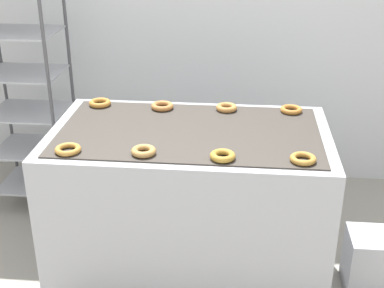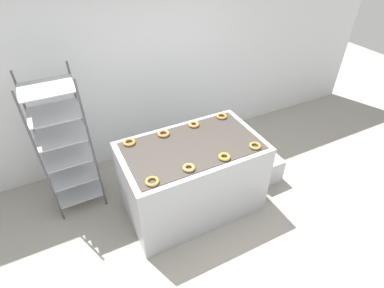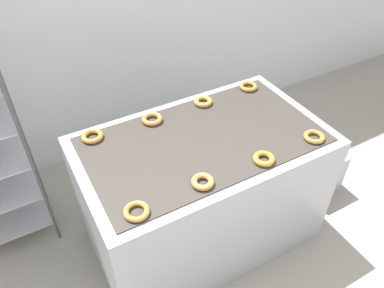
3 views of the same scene
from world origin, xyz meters
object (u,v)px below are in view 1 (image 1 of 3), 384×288
object	(u,v)px
donut_near_right	(303,159)
glaze_bin	(377,263)
fryer_machine	(190,205)
donut_near_midright	(223,156)
donut_far_left	(100,103)
donut_far_right	(291,110)
donut_near_left	(68,149)
donut_near_midleft	(144,151)
donut_far_midright	(226,108)
baking_rack_cart	(26,93)
donut_far_midleft	(162,106)

from	to	relation	value
donut_near_right	glaze_bin	bearing A→B (deg)	27.45
fryer_machine	donut_near_midright	size ratio (longest dim) A/B	12.25
donut_far_left	donut_far_right	bearing A→B (deg)	0.10
donut_near_left	donut_far_right	bearing A→B (deg)	30.14
donut_near_right	donut_near_left	bearing A→B (deg)	-179.65
donut_near_midright	donut_far_right	xyz separation A→B (m)	(0.39, 0.69, -0.00)
donut_far_left	donut_near_midleft	bearing A→B (deg)	-59.18
donut_far_midright	fryer_machine	bearing A→B (deg)	-119.96
glaze_bin	donut_near_left	world-z (taller)	donut_near_left
baking_rack_cart	donut_near_left	size ratio (longest dim) A/B	13.04
donut_near_left	donut_far_left	world-z (taller)	donut_far_left
fryer_machine	baking_rack_cart	world-z (taller)	baking_rack_cart
donut_near_left	donut_far_right	size ratio (longest dim) A/B	1.01
donut_near_left	donut_near_midright	distance (m)	0.80
donut_far_left	donut_far_right	distance (m)	1.20
donut_near_midleft	baking_rack_cart	bearing A→B (deg)	134.48
fryer_machine	donut_near_left	xyz separation A→B (m)	(-0.60, -0.34, 0.50)
glaze_bin	donut_near_midleft	xyz separation A→B (m)	(-1.34, -0.27, 0.81)
donut_near_midright	donut_far_left	world-z (taller)	donut_near_midright
donut_near_midright	baking_rack_cart	bearing A→B (deg)	143.30
donut_far_midleft	donut_near_left	bearing A→B (deg)	-120.37
glaze_bin	donut_far_right	world-z (taller)	donut_far_right
baking_rack_cart	donut_near_left	xyz separation A→B (m)	(0.66, -1.09, 0.09)
donut_near_midright	donut_far_midleft	xyz separation A→B (m)	(-0.41, 0.67, -0.00)
donut_near_right	donut_far_right	world-z (taller)	same
donut_near_right	fryer_machine	bearing A→B (deg)	150.94
fryer_machine	donut_near_midleft	distance (m)	0.64
donut_near_left	donut_far_midright	distance (m)	1.05
donut_near_midleft	donut_far_midright	xyz separation A→B (m)	(0.40, 0.67, -0.00)
donut_far_left	donut_far_midright	xyz separation A→B (m)	(0.80, -0.01, 0.00)
baking_rack_cart	donut_near_midleft	xyz separation A→B (m)	(1.05, -1.07, 0.09)
donut_far_right	baking_rack_cart	bearing A→B (deg)	167.95
glaze_bin	donut_far_right	distance (m)	1.05
baking_rack_cart	donut_far_midright	xyz separation A→B (m)	(1.45, -0.40, 0.09)
glaze_bin	donut_far_right	xyz separation A→B (m)	(-0.54, 0.41, 0.80)
donut_near_midleft	donut_far_left	world-z (taller)	donut_near_midleft
fryer_machine	donut_near_midleft	world-z (taller)	donut_near_midleft
donut_near_right	donut_far_midleft	distance (m)	1.05
donut_far_midright	donut_near_right	bearing A→B (deg)	-58.87
baking_rack_cart	donut_near_midright	xyz separation A→B (m)	(1.46, -1.09, 0.09)
donut_near_midleft	donut_far_midright	distance (m)	0.78
donut_near_right	donut_far_midleft	bearing A→B (deg)	140.61
baking_rack_cart	donut_near_left	world-z (taller)	baking_rack_cart
donut_far_right	donut_near_midright	bearing A→B (deg)	-119.34
glaze_bin	donut_near_midright	world-z (taller)	donut_near_midright
donut_near_midright	donut_near_midleft	bearing A→B (deg)	177.87
fryer_machine	glaze_bin	distance (m)	1.17
donut_far_right	donut_far_midleft	bearing A→B (deg)	-178.53
fryer_machine	donut_near_right	world-z (taller)	donut_near_right
donut_near_right	donut_near_midright	bearing A→B (deg)	-178.61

